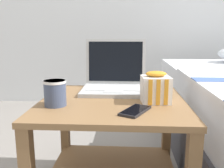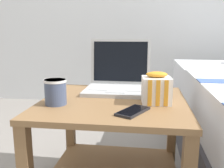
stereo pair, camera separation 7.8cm
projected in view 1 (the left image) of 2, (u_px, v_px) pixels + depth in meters
name	position (u px, v px, depth m)	size (l,w,h in m)	color
bedside_table	(113.00, 136.00, 1.10)	(0.61, 0.59, 0.47)	olive
laptop	(114.00, 80.00, 1.24)	(0.31, 0.27, 0.25)	#B7BABC
mug_front_left	(55.00, 92.00, 0.98)	(0.09, 0.13, 0.10)	#3F4C6B
snack_bag	(156.00, 88.00, 1.02)	(0.12, 0.11, 0.13)	white
cell_phone	(135.00, 111.00, 0.91)	(0.13, 0.16, 0.01)	black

